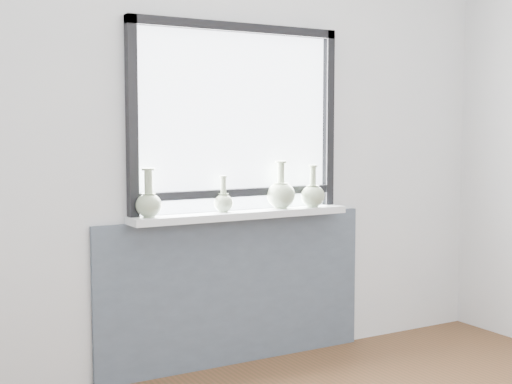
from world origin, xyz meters
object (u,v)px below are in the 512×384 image
windowsill (242,215)px  vase_c (281,193)px  vase_b (223,201)px  vase_d (313,194)px  vase_a (149,202)px

windowsill → vase_c: 0.28m
vase_b → vase_c: bearing=-0.3°
vase_c → vase_d: size_ratio=1.11×
vase_a → vase_d: vase_a is taller
windowsill → vase_d: size_ratio=5.29×
vase_d → vase_b: bearing=176.6°
vase_b → vase_c: 0.38m
vase_b → vase_c: vase_c is taller
windowsill → vase_c: (0.26, 0.01, 0.11)m
vase_a → vase_b: size_ratio=1.27×
vase_d → vase_a: bearing=178.9°
vase_b → vase_c: (0.38, -0.00, 0.03)m
vase_a → vase_c: 0.82m
windowsill → vase_d: (0.47, -0.03, 0.10)m
vase_a → vase_d: (1.03, -0.02, -0.01)m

